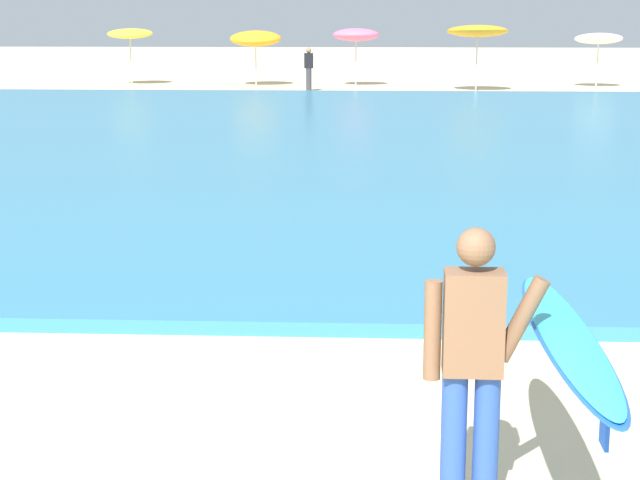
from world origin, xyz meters
The scene contains 8 objects.
sea centered at (0.00, 18.68, 0.07)m, with size 120.00×28.00×0.14m, color teal.
surfer_with_board centered at (1.61, 1.31, 1.04)m, with size 0.98×3.01×1.73m.
beach_umbrella_0 centered at (-8.86, 37.14, 1.99)m, with size 1.79×1.81×2.25m.
beach_umbrella_1 centered at (-3.88, 36.93, 1.82)m, with size 2.00×2.04×2.20m.
beach_umbrella_2 centered at (0.03, 36.89, 1.96)m, with size 1.78×1.79×2.23m.
beach_umbrella_3 centered at (4.45, 34.27, 2.16)m, with size 2.19×2.21×2.45m.
beach_umbrella_4 centered at (9.25, 36.60, 1.84)m, with size 1.81×1.83×2.12m.
beachgoer_near_row_left centered at (-1.62, 34.01, 0.84)m, with size 0.32×0.20×1.58m.
Camera 1 is at (0.75, -4.43, 2.91)m, focal length 58.96 mm.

